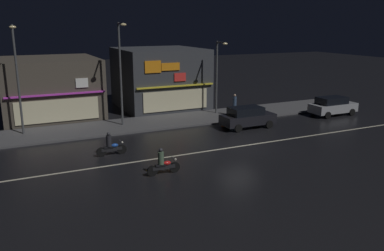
{
  "coord_description": "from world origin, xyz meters",
  "views": [
    {
      "loc": [
        -13.7,
        -21.72,
        7.99
      ],
      "look_at": [
        -2.44,
        2.17,
        1.22
      ],
      "focal_mm": 37.28,
      "sensor_mm": 36.0,
      "label": 1
    }
  ],
  "objects_px": {
    "parked_car_near_kerb": "(247,117)",
    "parked_car_trailing": "(333,106)",
    "streetlamp_west": "(17,72)",
    "motorcycle_lead": "(111,146)",
    "traffic_cone": "(224,123)",
    "pedestrian_on_sidewalk": "(235,106)",
    "streetlamp_east": "(218,71)",
    "motorcycle_following": "(163,163)",
    "streetlamp_mid": "(121,67)"
  },
  "relations": [
    {
      "from": "streetlamp_east",
      "to": "motorcycle_following",
      "type": "bearing_deg",
      "value": -130.02
    },
    {
      "from": "motorcycle_following",
      "to": "streetlamp_east",
      "type": "bearing_deg",
      "value": -125.07
    },
    {
      "from": "streetlamp_west",
      "to": "streetlamp_mid",
      "type": "xyz_separation_m",
      "value": [
        7.34,
        -0.46,
        0.08
      ]
    },
    {
      "from": "motorcycle_lead",
      "to": "motorcycle_following",
      "type": "bearing_deg",
      "value": -67.07
    },
    {
      "from": "streetlamp_west",
      "to": "traffic_cone",
      "type": "distance_m",
      "value": 15.74
    },
    {
      "from": "streetlamp_mid",
      "to": "motorcycle_following",
      "type": "bearing_deg",
      "value": -94.65
    },
    {
      "from": "motorcycle_following",
      "to": "pedestrian_on_sidewalk",
      "type": "bearing_deg",
      "value": -131.41
    },
    {
      "from": "streetlamp_mid",
      "to": "parked_car_near_kerb",
      "type": "distance_m",
      "value": 10.57
    },
    {
      "from": "pedestrian_on_sidewalk",
      "to": "motorcycle_following",
      "type": "xyz_separation_m",
      "value": [
        -10.67,
        -10.17,
        -0.41
      ]
    },
    {
      "from": "streetlamp_mid",
      "to": "parked_car_near_kerb",
      "type": "xyz_separation_m",
      "value": [
        8.78,
        -4.4,
        -3.9
      ]
    },
    {
      "from": "parked_car_near_kerb",
      "to": "motorcycle_lead",
      "type": "distance_m",
      "value": 11.64
    },
    {
      "from": "pedestrian_on_sidewalk",
      "to": "motorcycle_following",
      "type": "distance_m",
      "value": 14.74
    },
    {
      "from": "parked_car_near_kerb",
      "to": "parked_car_trailing",
      "type": "bearing_deg",
      "value": 2.96
    },
    {
      "from": "streetlamp_east",
      "to": "motorcycle_lead",
      "type": "xyz_separation_m",
      "value": [
        -11.53,
        -7.23,
        -3.32
      ]
    },
    {
      "from": "parked_car_trailing",
      "to": "traffic_cone",
      "type": "xyz_separation_m",
      "value": [
        -10.82,
        0.63,
        -0.59
      ]
    },
    {
      "from": "motorcycle_following",
      "to": "streetlamp_west",
      "type": "bearing_deg",
      "value": -55.66
    },
    {
      "from": "traffic_cone",
      "to": "streetlamp_mid",
      "type": "bearing_deg",
      "value": 155.71
    },
    {
      "from": "streetlamp_west",
      "to": "parked_car_near_kerb",
      "type": "xyz_separation_m",
      "value": [
        16.13,
        -4.86,
        -3.83
      ]
    },
    {
      "from": "streetlamp_east",
      "to": "pedestrian_on_sidewalk",
      "type": "height_order",
      "value": "streetlamp_east"
    },
    {
      "from": "streetlamp_west",
      "to": "streetlamp_mid",
      "type": "bearing_deg",
      "value": -3.58
    },
    {
      "from": "parked_car_trailing",
      "to": "motorcycle_lead",
      "type": "xyz_separation_m",
      "value": [
        -20.76,
        -2.67,
        -0.24
      ]
    },
    {
      "from": "motorcycle_following",
      "to": "traffic_cone",
      "type": "xyz_separation_m",
      "value": [
        8.18,
        7.71,
        -0.36
      ]
    },
    {
      "from": "parked_car_near_kerb",
      "to": "parked_car_trailing",
      "type": "xyz_separation_m",
      "value": [
        9.32,
        0.48,
        0.0
      ]
    },
    {
      "from": "pedestrian_on_sidewalk",
      "to": "parked_car_trailing",
      "type": "xyz_separation_m",
      "value": [
        8.33,
        -3.09,
        -0.17
      ]
    },
    {
      "from": "parked_car_trailing",
      "to": "motorcycle_lead",
      "type": "relative_size",
      "value": 2.26
    },
    {
      "from": "pedestrian_on_sidewalk",
      "to": "motorcycle_lead",
      "type": "height_order",
      "value": "pedestrian_on_sidewalk"
    },
    {
      "from": "streetlamp_east",
      "to": "motorcycle_following",
      "type": "xyz_separation_m",
      "value": [
        -9.77,
        -11.64,
        -3.32
      ]
    },
    {
      "from": "motorcycle_lead",
      "to": "traffic_cone",
      "type": "bearing_deg",
      "value": 19.52
    },
    {
      "from": "streetlamp_west",
      "to": "traffic_cone",
      "type": "bearing_deg",
      "value": -14.37
    },
    {
      "from": "streetlamp_mid",
      "to": "motorcycle_lead",
      "type": "relative_size",
      "value": 4.19
    },
    {
      "from": "streetlamp_mid",
      "to": "motorcycle_following",
      "type": "height_order",
      "value": "streetlamp_mid"
    },
    {
      "from": "streetlamp_west",
      "to": "motorcycle_following",
      "type": "height_order",
      "value": "streetlamp_west"
    },
    {
      "from": "streetlamp_east",
      "to": "parked_car_trailing",
      "type": "distance_m",
      "value": 10.74
    },
    {
      "from": "pedestrian_on_sidewalk",
      "to": "parked_car_near_kerb",
      "type": "relative_size",
      "value": 0.44
    },
    {
      "from": "streetlamp_west",
      "to": "motorcycle_lead",
      "type": "relative_size",
      "value": 4.11
    },
    {
      "from": "traffic_cone",
      "to": "streetlamp_west",
      "type": "bearing_deg",
      "value": 165.63
    },
    {
      "from": "streetlamp_east",
      "to": "streetlamp_west",
      "type": "bearing_deg",
      "value": -179.34
    },
    {
      "from": "parked_car_trailing",
      "to": "motorcycle_following",
      "type": "relative_size",
      "value": 2.26
    },
    {
      "from": "traffic_cone",
      "to": "parked_car_trailing",
      "type": "bearing_deg",
      "value": -3.31
    },
    {
      "from": "streetlamp_east",
      "to": "parked_car_trailing",
      "type": "relative_size",
      "value": 1.49
    },
    {
      "from": "streetlamp_east",
      "to": "parked_car_near_kerb",
      "type": "distance_m",
      "value": 5.91
    },
    {
      "from": "streetlamp_east",
      "to": "motorcycle_following",
      "type": "height_order",
      "value": "streetlamp_east"
    },
    {
      "from": "parked_car_near_kerb",
      "to": "traffic_cone",
      "type": "height_order",
      "value": "parked_car_near_kerb"
    },
    {
      "from": "streetlamp_east",
      "to": "pedestrian_on_sidewalk",
      "type": "distance_m",
      "value": 3.39
    },
    {
      "from": "streetlamp_west",
      "to": "parked_car_near_kerb",
      "type": "distance_m",
      "value": 17.27
    },
    {
      "from": "streetlamp_east",
      "to": "streetlamp_mid",
      "type": "bearing_deg",
      "value": -175.84
    },
    {
      "from": "streetlamp_mid",
      "to": "pedestrian_on_sidewalk",
      "type": "height_order",
      "value": "streetlamp_mid"
    },
    {
      "from": "streetlamp_east",
      "to": "motorcycle_lead",
      "type": "height_order",
      "value": "streetlamp_east"
    },
    {
      "from": "streetlamp_west",
      "to": "motorcycle_following",
      "type": "relative_size",
      "value": 4.11
    },
    {
      "from": "motorcycle_following",
      "to": "traffic_cone",
      "type": "relative_size",
      "value": 3.45
    }
  ]
}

